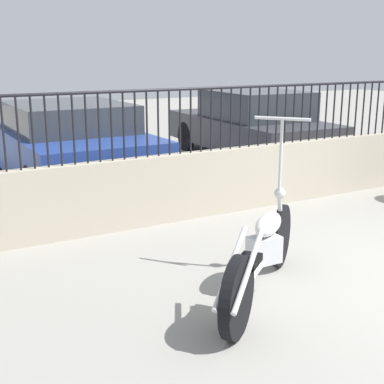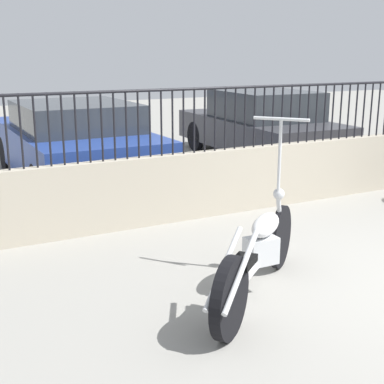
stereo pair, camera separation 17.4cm
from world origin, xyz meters
name	(u,v)px [view 1 (the left image)]	position (x,y,z in m)	size (l,w,h in m)	color
low_wall	(257,176)	(0.00, 2.94, 0.43)	(8.92, 0.18, 0.86)	#B2A893
fence_railing	(259,107)	(0.00, 2.94, 1.39)	(8.92, 0.04, 0.82)	black
motorcycle_white	(260,255)	(-1.72, 0.54, 0.41)	(1.75, 1.44, 1.53)	black
car_blue	(66,143)	(-1.90, 5.57, 0.68)	(1.90, 4.33, 1.34)	black
car_dark_grey	(251,125)	(2.01, 5.90, 0.68)	(1.99, 4.19, 1.37)	black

